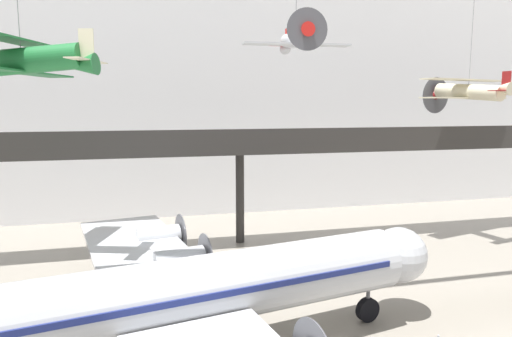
% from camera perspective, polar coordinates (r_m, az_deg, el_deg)
% --- Properties ---
extents(hangar_back_wall, '(140.00, 3.00, 27.14)m').
position_cam_1_polar(hangar_back_wall, '(48.65, -4.96, 10.47)').
color(hangar_back_wall, white).
rests_on(hangar_back_wall, ground).
extents(mezzanine_walkway, '(110.00, 3.20, 9.61)m').
position_cam_1_polar(mezzanine_walkway, '(36.31, -1.73, 2.49)').
color(mezzanine_walkway, '#2D2B28').
rests_on(mezzanine_walkway, ground).
extents(airliner_silver_main, '(29.51, 33.91, 9.18)m').
position_cam_1_polar(airliner_silver_main, '(20.37, -12.35, -15.74)').
color(airliner_silver_main, '#B7BABF').
rests_on(airliner_silver_main, ground).
extents(suspended_plane_green_biplane, '(8.35, 9.84, 9.32)m').
position_cam_1_polar(suspended_plane_green_biplane, '(27.53, -27.30, 11.95)').
color(suspended_plane_green_biplane, '#1E6B33').
extents(suspended_plane_cream_biplane, '(9.02, 7.49, 10.83)m').
position_cam_1_polar(suspended_plane_cream_biplane, '(41.85, 24.99, 8.75)').
color(suspended_plane_cream_biplane, beige).
extents(suspended_plane_silver_racer, '(6.70, 5.48, 7.19)m').
position_cam_1_polar(suspended_plane_silver_racer, '(29.16, 5.00, 15.62)').
color(suspended_plane_silver_racer, silver).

